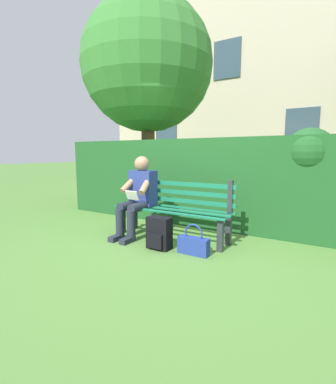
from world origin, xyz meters
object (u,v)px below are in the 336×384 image
object	(u,v)px
park_bench	(174,207)
handbag	(194,245)
person_seated	(138,194)
backpack	(159,233)
tree	(145,70)

from	to	relation	value
park_bench	handbag	size ratio (longest dim) A/B	4.53
person_seated	handbag	size ratio (longest dim) A/B	3.05
backpack	handbag	distance (m)	0.47
park_bench	backpack	xyz separation A→B (m)	(-0.08, 0.53, -0.23)
person_seated	tree	distance (m)	3.79
person_seated	handbag	distance (m)	1.20
person_seated	handbag	xyz separation A→B (m)	(-1.05, 0.30, -0.49)
backpack	tree	bearing A→B (deg)	-51.51
backpack	handbag	bearing A→B (deg)	-173.80
backpack	person_seated	bearing A→B (deg)	-30.82
park_bench	tree	xyz separation A→B (m)	(2.07, -2.18, 2.70)
park_bench	handbag	distance (m)	0.79
backpack	handbag	size ratio (longest dim) A/B	1.07
park_bench	handbag	xyz separation A→B (m)	(-0.54, 0.48, -0.31)
person_seated	backpack	xyz separation A→B (m)	(-0.59, 0.35, -0.41)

